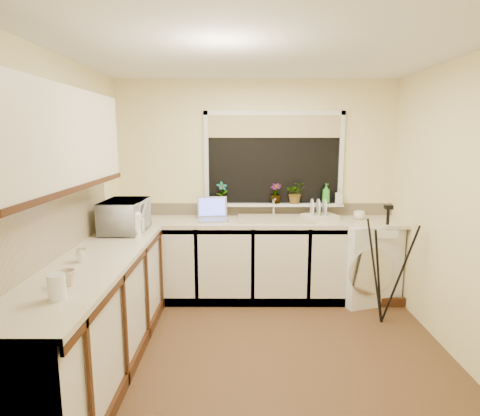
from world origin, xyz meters
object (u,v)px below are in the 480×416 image
object	(u,v)px
kettle	(133,225)
tripod	(385,265)
washing_machine	(363,260)
soap_bottle_clear	(339,196)
cup_back	(359,215)
plant_a	(222,192)
plant_c	(275,193)
steel_jar	(82,255)
soap_bottle_green	(326,194)
laptop	(213,214)
glass_jug	(57,287)
dish_rack	(320,217)
cup_left	(67,278)
plant_d	(296,193)
microwave	(125,216)

from	to	relation	value
kettle	tripod	distance (m)	2.43
washing_machine	soap_bottle_clear	xyz separation A→B (m)	(-0.24, 0.22, 0.70)
soap_bottle_clear	cup_back	distance (m)	0.32
soap_bottle_clear	plant_a	bearing A→B (deg)	178.74
plant_a	plant_c	xyz separation A→B (m)	(0.61, -0.01, -0.01)
steel_jar	soap_bottle_green	distance (m)	2.78
laptop	cup_back	bearing A→B (deg)	-7.40
kettle	steel_jar	bearing A→B (deg)	-102.45
plant_c	soap_bottle_clear	size ratio (longest dim) A/B	1.27
glass_jug	soap_bottle_green	xyz separation A→B (m)	(2.03, 2.43, 0.19)
dish_rack	cup_back	distance (m)	0.44
laptop	dish_rack	distance (m)	1.20
kettle	plant_a	distance (m)	1.26
laptop	kettle	size ratio (longest dim) A/B	1.77
soap_bottle_clear	cup_left	size ratio (longest dim) A/B	1.72
soap_bottle_clear	tripod	bearing A→B (deg)	-72.39
tripod	plant_d	size ratio (longest dim) A/B	4.75
soap_bottle_clear	glass_jug	bearing A→B (deg)	-131.84
steel_jar	soap_bottle_clear	xyz separation A→B (m)	(2.31, 1.73, 0.19)
steel_jar	soap_bottle_green	size ratio (longest dim) A/B	0.43
steel_jar	plant_d	distance (m)	2.53
laptop	soap_bottle_clear	size ratio (longest dim) A/B	2.01
laptop	steel_jar	world-z (taller)	laptop
plant_a	plant_d	world-z (taller)	plant_a
kettle	plant_c	distance (m)	1.70
laptop	cup_left	size ratio (longest dim) A/B	3.45
glass_jug	plant_c	distance (m)	2.86
laptop	kettle	xyz separation A→B (m)	(-0.69, -0.76, 0.04)
microwave	plant_a	world-z (taller)	plant_a
steel_jar	plant_c	distance (m)	2.37
tripod	cup_back	world-z (taller)	tripod
microwave	plant_d	distance (m)	1.92
kettle	tripod	bearing A→B (deg)	2.10
dish_rack	cup_left	xyz separation A→B (m)	(-1.97, -2.06, 0.02)
plant_c	washing_machine	bearing A→B (deg)	-14.05
steel_jar	plant_c	xyz separation A→B (m)	(1.58, 1.75, 0.22)
washing_machine	glass_jug	bearing A→B (deg)	-154.96
dish_rack	cup_left	bearing A→B (deg)	-152.93
washing_machine	microwave	bearing A→B (deg)	174.57
steel_jar	soap_bottle_green	xyz separation A→B (m)	(2.16, 1.73, 0.22)
kettle	cup_left	world-z (taller)	kettle
plant_d	dish_rack	bearing A→B (deg)	-34.45
kettle	steel_jar	distance (m)	0.82
tripod	microwave	world-z (taller)	microwave
dish_rack	glass_jug	world-z (taller)	glass_jug
cup_left	glass_jug	bearing A→B (deg)	-80.45
glass_jug	cup_left	world-z (taller)	glass_jug
plant_c	soap_bottle_green	distance (m)	0.58
plant_d	cup_back	size ratio (longest dim) A/B	2.04
laptop	soap_bottle_green	size ratio (longest dim) A/B	1.59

